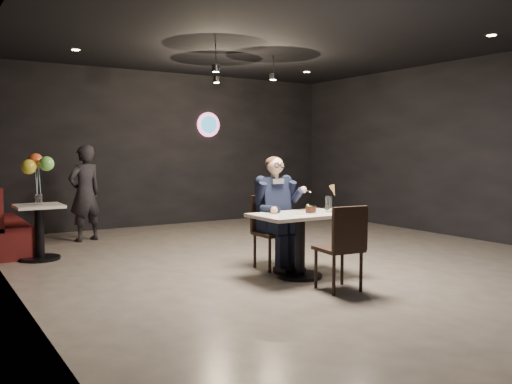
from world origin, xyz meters
TOP-DOWN VIEW (x-y plane):
  - floor at (0.00, 0.00)m, footprint 9.00×9.00m
  - wall_sign at (0.80, 4.47)m, footprint 0.50×0.06m
  - pendant_lights at (0.00, 2.00)m, footprint 1.40×1.20m
  - main_table at (-0.58, -0.52)m, footprint 1.10×0.70m
  - chair_far at (-0.58, 0.03)m, footprint 0.42×0.46m
  - chair_near at (-0.58, -1.20)m, footprint 0.47×0.50m
  - seated_man at (-0.58, 0.03)m, footprint 0.60×0.80m
  - dessert_plate at (-0.55, -0.57)m, footprint 0.23×0.23m
  - cake_slice at (-0.50, -0.62)m, footprint 0.12×0.11m
  - mint_leaf at (-0.53, -0.64)m, footprint 0.06×0.04m
  - sundae_glass at (-0.18, -0.55)m, footprint 0.08×0.08m
  - wafer_cone at (-0.14, -0.59)m, footprint 0.08×0.08m
  - booth_bench at (-3.25, 3.16)m, footprint 0.49×1.96m
  - side_table at (-2.95, 2.16)m, footprint 0.60×0.60m
  - balloon_vase at (-2.95, 2.16)m, footprint 0.10×0.10m
  - balloon_bunch at (-2.95, 2.16)m, footprint 0.36×0.36m
  - passerby at (-2.02, 3.38)m, footprint 0.66×0.53m

SIDE VIEW (x-z plane):
  - floor at x=0.00m, z-range 0.00..0.00m
  - side_table at x=-2.95m, z-range 0.00..0.75m
  - main_table at x=-0.58m, z-range 0.00..0.75m
  - chair_far at x=-0.58m, z-range 0.00..0.92m
  - chair_near at x=-0.58m, z-range 0.00..0.92m
  - booth_bench at x=-3.25m, z-range 0.00..0.98m
  - seated_man at x=-0.58m, z-range 0.00..1.44m
  - dessert_plate at x=-0.55m, z-range 0.75..0.76m
  - passerby at x=-2.02m, z-range 0.00..1.57m
  - cake_slice at x=-0.50m, z-range 0.76..0.83m
  - balloon_vase at x=-2.95m, z-range 0.75..0.89m
  - sundae_glass at x=-0.18m, z-range 0.75..0.93m
  - mint_leaf at x=-0.53m, z-range 0.84..0.85m
  - wafer_cone at x=-0.14m, z-range 0.93..1.07m
  - balloon_bunch at x=-2.95m, z-range 0.90..1.50m
  - wall_sign at x=0.80m, z-range 1.75..2.25m
  - pendant_lights at x=0.00m, z-range 2.70..3.06m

